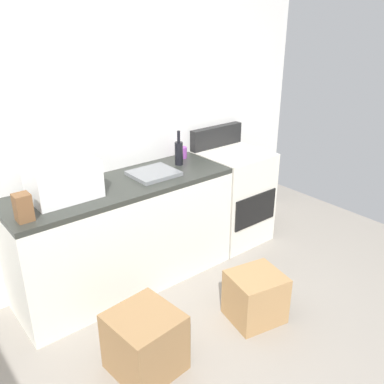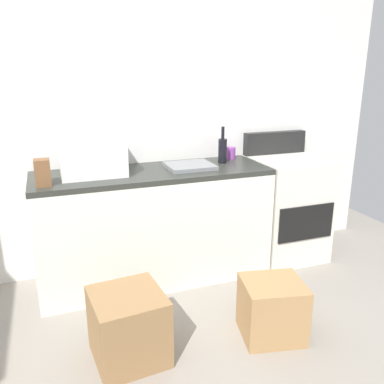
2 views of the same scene
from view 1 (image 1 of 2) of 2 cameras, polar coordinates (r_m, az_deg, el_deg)
name	(u,v)px [view 1 (image 1 of 2)]	position (r m, az deg, el deg)	size (l,w,h in m)	color
wall_back	(59,130)	(3.30, -17.80, 8.12)	(5.00, 0.10, 2.60)	silver
kitchen_counter	(125,235)	(3.43, -9.20, -5.80)	(1.80, 0.60, 0.90)	silver
stove_oven	(232,195)	(4.10, 5.59, -0.38)	(0.60, 0.61, 1.10)	silver
microwave	(63,179)	(3.04, -17.32, 1.65)	(0.46, 0.34, 0.27)	white
sink_basin	(154,173)	(3.37, -5.28, 2.58)	(0.36, 0.32, 0.03)	slate
wine_bottle	(179,152)	(3.57, -1.83, 5.45)	(0.07, 0.07, 0.30)	black
coffee_mug	(183,153)	(3.76, -1.31, 5.45)	(0.08, 0.08, 0.10)	purple
knife_block	(23,207)	(2.80, -22.20, -1.97)	(0.10, 0.10, 0.18)	brown
cardboard_box_large	(145,342)	(2.78, -6.49, -19.84)	(0.40, 0.41, 0.42)	olive
cardboard_box_medium	(255,297)	(3.18, 8.70, -14.04)	(0.38, 0.34, 0.37)	#A37A4C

